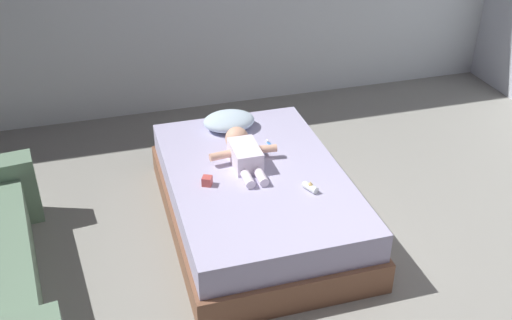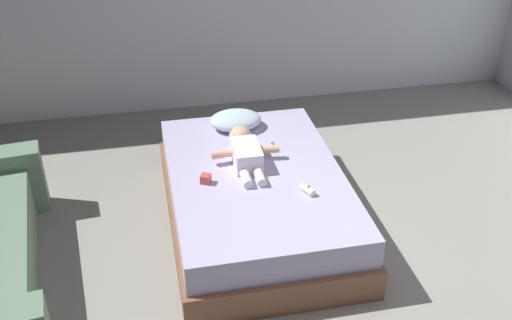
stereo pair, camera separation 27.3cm
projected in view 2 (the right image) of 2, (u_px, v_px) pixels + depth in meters
name	position (u px, v px, depth m)	size (l,w,h in m)	color
ground_plane	(315.00, 310.00, 3.66)	(8.00, 8.00, 0.00)	gray
bed	(256.00, 199.00, 4.30)	(1.24, 1.88, 0.44)	brown
pillow	(236.00, 120.00, 4.71)	(0.40, 0.32, 0.13)	silver
baby	(245.00, 151.00, 4.28)	(0.50, 0.64, 0.17)	white
toothbrush	(274.00, 145.00, 4.49)	(0.04, 0.13, 0.02)	#3988E1
toy_block	(206.00, 179.00, 4.05)	(0.08, 0.08, 0.06)	#CC4F4A
baby_bottle	(308.00, 189.00, 3.95)	(0.09, 0.12, 0.07)	white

